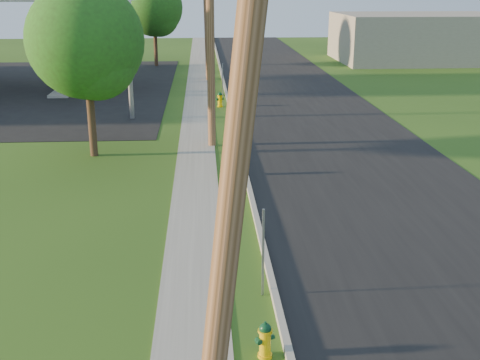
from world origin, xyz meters
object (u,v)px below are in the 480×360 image
price_pylon (126,6)px  tree_lot (155,10)px  utility_pole_near (237,141)px  hydrant_near (265,340)px  hydrant_mid (235,165)px  tree_verge (88,45)px  fuel_pump_se (75,73)px  utility_pole_mid (210,24)px  hydrant_far (220,99)px  utility_pole_far (206,9)px  fuel_pump_ne (62,82)px

price_pylon → tree_lot: bearing=90.3°
utility_pole_near → hydrant_near: bearing=77.1°
hydrant_mid → tree_verge: bearing=151.4°
fuel_pump_se → hydrant_mid: fuel_pump_se is taller
hydrant_near → utility_pole_mid: bearing=92.5°
hydrant_mid → hydrant_far: hydrant_far is taller
tree_verge → tree_lot: 27.21m
fuel_pump_se → price_pylon: 13.40m
fuel_pump_se → utility_pole_far: bearing=6.4°
price_pylon → hydrant_near: bearing=-77.5°
hydrant_near → fuel_pump_se: bearing=106.6°
price_pylon → hydrant_near: size_ratio=9.54×
utility_pole_far → utility_pole_near: bearing=-90.0°
hydrant_mid → hydrant_far: size_ratio=0.96×
utility_pole_mid → tree_verge: bearing=-163.9°
utility_pole_mid → tree_lot: utility_pole_mid is taller
hydrant_mid → utility_pole_near: bearing=-93.1°
tree_verge → utility_pole_far: bearing=76.7°
hydrant_near → hydrant_mid: bearing=89.7°
hydrant_far → tree_lot: bearing=104.6°
fuel_pump_ne → hydrant_near: bearing=-71.2°
fuel_pump_se → price_pylon: size_ratio=0.47×
hydrant_mid → tree_lot: bearing=98.9°
utility_pole_near → hydrant_mid: bearing=86.9°
utility_pole_far → fuel_pump_ne: size_ratio=2.97×
fuel_pump_ne → fuel_pump_se: (0.00, 4.00, 0.00)m
utility_pole_near → hydrant_near: (0.67, 2.94, -4.45)m
price_pylon → hydrant_near: (4.57, -20.56, -5.08)m
tree_verge → tree_lot: (0.58, 27.20, 0.19)m
tree_lot → fuel_pump_se: bearing=-118.9°
hydrant_mid → utility_pole_mid: bearing=99.9°
fuel_pump_se → hydrant_near: (9.57, -32.06, -0.37)m
utility_pole_mid → hydrant_mid: utility_pole_mid is taller
fuel_pump_se → tree_lot: 10.82m
tree_verge → fuel_pump_se: bearing=103.3°
fuel_pump_se → tree_verge: (4.33, -18.32, 3.54)m
utility_pole_mid → fuel_pump_ne: bearing=124.4°
utility_pole_mid → price_pylon: bearing=125.3°
fuel_pump_ne → hydrant_mid: bearing=-60.7°
price_pylon → tree_verge: size_ratio=1.03×
fuel_pump_ne → hydrant_mid: 19.72m
hydrant_mid → hydrant_near: bearing=-90.3°
tree_lot → price_pylon: bearing=-89.7°
utility_pole_far → hydrant_mid: (0.74, -22.21, -4.41)m
tree_lot → hydrant_mid: 30.73m
utility_pole_mid → tree_lot: (-3.99, 25.89, -0.49)m
utility_pole_mid → utility_pole_near: bearing=-90.0°
utility_pole_far → hydrant_near: bearing=-88.8°
utility_pole_near → utility_pole_mid: (-0.00, 18.00, 0.15)m
tree_verge → tree_lot: size_ratio=0.96×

